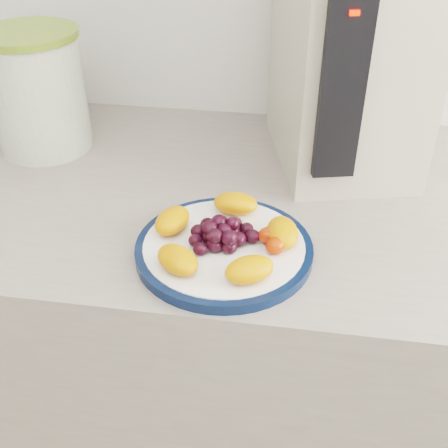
# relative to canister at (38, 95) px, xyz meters

# --- Properties ---
(counter) EXTENTS (3.50, 0.60, 0.90)m
(counter) POSITION_rel_canister_xyz_m (0.31, -0.10, -0.55)
(counter) COLOR gray
(counter) RESTS_ON floor
(cabinet_face) EXTENTS (3.48, 0.58, 0.84)m
(cabinet_face) POSITION_rel_canister_xyz_m (0.31, -0.10, -0.58)
(cabinet_face) COLOR #97725A
(cabinet_face) RESTS_ON floor
(plate_rim) EXTENTS (0.24, 0.24, 0.01)m
(plate_rim) POSITION_rel_canister_xyz_m (0.37, -0.27, -0.09)
(plate_rim) COLOR #0B1B3B
(plate_rim) RESTS_ON counter
(plate_face) EXTENTS (0.22, 0.22, 0.02)m
(plate_face) POSITION_rel_canister_xyz_m (0.37, -0.27, -0.09)
(plate_face) COLOR white
(plate_face) RESTS_ON counter
(canister) EXTENTS (0.22, 0.22, 0.20)m
(canister) POSITION_rel_canister_xyz_m (0.00, 0.00, 0.00)
(canister) COLOR #345B17
(canister) RESTS_ON counter
(canister_lid) EXTENTS (0.23, 0.23, 0.01)m
(canister_lid) POSITION_rel_canister_xyz_m (0.00, 0.00, 0.11)
(canister_lid) COLOR olive
(canister_lid) RESTS_ON canister
(appliance_body) EXTENTS (0.27, 0.33, 0.36)m
(appliance_body) POSITION_rel_canister_xyz_m (0.53, 0.04, 0.08)
(appliance_body) COLOR #B2A997
(appliance_body) RESTS_ON counter
(appliance_panel) EXTENTS (0.07, 0.04, 0.27)m
(appliance_panel) POSITION_rel_canister_xyz_m (0.51, -0.12, 0.09)
(appliance_panel) COLOR black
(appliance_panel) RESTS_ON appliance_body
(appliance_led) EXTENTS (0.01, 0.01, 0.01)m
(appliance_led) POSITION_rel_canister_xyz_m (0.51, -0.13, 0.19)
(appliance_led) COLOR #FF0C05
(appliance_led) RESTS_ON appliance_panel
(fruit_plate) EXTENTS (0.21, 0.20, 0.03)m
(fruit_plate) POSITION_rel_canister_xyz_m (0.38, -0.27, -0.07)
(fruit_plate) COLOR orange
(fruit_plate) RESTS_ON plate_face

